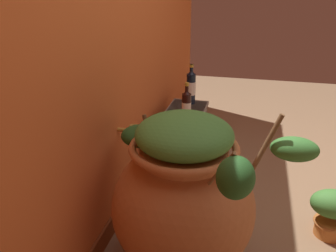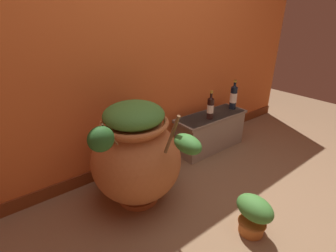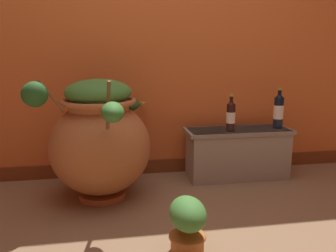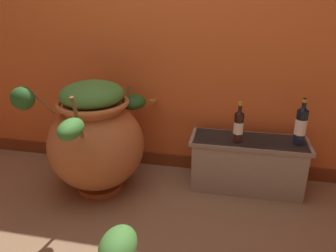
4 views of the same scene
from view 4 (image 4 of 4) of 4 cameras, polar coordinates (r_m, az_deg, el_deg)
The scene contains 5 objects.
back_wall at distance 2.66m, azimuth 1.04°, elevation 19.30°, with size 4.40×0.33×2.60m.
terracotta_urn at distance 2.47m, azimuth -12.59°, elevation -2.02°, with size 0.80×1.00×0.89m.
stone_ledge at distance 2.59m, azimuth 13.75°, elevation -6.23°, with size 0.88×0.32×0.42m.
wine_bottle_left at distance 2.48m, azimuth 22.36°, elevation 0.24°, with size 0.08×0.08×0.34m.
wine_bottle_middle at distance 2.40m, azimuth 12.32°, elevation 0.15°, with size 0.07×0.07×0.31m.
Camera 4 is at (0.49, -1.41, 1.42)m, focal length 34.62 mm.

